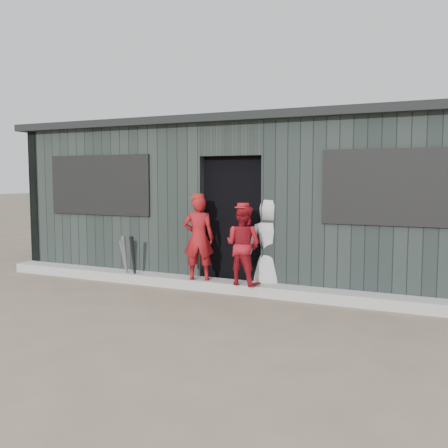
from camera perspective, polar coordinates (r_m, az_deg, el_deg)
The scene contains 9 objects.
ground at distance 5.90m, azimuth -7.45°, elevation -11.20°, with size 80.00×80.00×0.00m, color #6E5C4B.
curb at distance 7.44m, azimuth 0.06°, elevation -7.10°, with size 8.00×0.36×0.15m, color #A5A4A0.
bat_left at distance 8.17m, azimuth -11.28°, elevation -4.15°, with size 0.07×0.07×0.70m, color gray.
bat_mid at distance 8.14m, azimuth -11.21°, elevation -3.93°, with size 0.07×0.07×0.76m, color gray.
bat_right at distance 8.02m, azimuth -10.30°, elevation -4.04°, with size 0.07×0.07×0.77m, color black.
player_red_left at distance 7.43m, azimuth -2.92°, elevation -1.59°, with size 0.46×0.30×1.26m, color maroon.
player_red_right at distance 7.10m, azimuth 2.19°, elevation -2.40°, with size 0.56×0.43×1.14m, color maroon.
player_grey_back at distance 7.40m, azimuth 5.35°, elevation -2.28°, with size 0.68×0.44×1.40m, color beige.
dugout at distance 8.83m, azimuth 4.62°, elevation 2.78°, with size 8.30×3.30×2.62m.
Camera 1 is at (3.02, -4.79, 1.67)m, focal length 40.00 mm.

